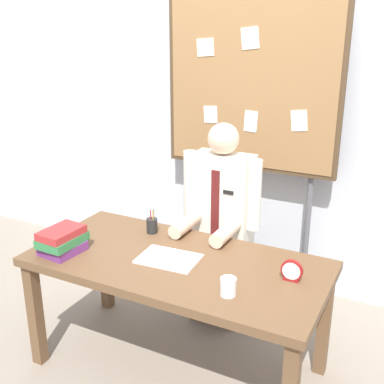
{
  "coord_description": "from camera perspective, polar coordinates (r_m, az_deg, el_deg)",
  "views": [
    {
      "loc": [
        1.21,
        -2.17,
        2.02
      ],
      "look_at": [
        0.0,
        0.19,
        1.08
      ],
      "focal_mm": 45.56,
      "sensor_mm": 36.0,
      "label": 1
    }
  ],
  "objects": [
    {
      "name": "desk",
      "position": [
        2.84,
        -1.77,
        -9.43
      ],
      "size": [
        1.7,
        0.82,
        0.73
      ],
      "color": "brown",
      "rests_on": "ground_plane"
    },
    {
      "name": "person",
      "position": [
        3.33,
        3.39,
        -4.73
      ],
      "size": [
        0.55,
        0.56,
        1.41
      ],
      "color": "#2D2D33",
      "rests_on": "ground_plane"
    },
    {
      "name": "ground_plane",
      "position": [
        3.2,
        -1.64,
        -19.64
      ],
      "size": [
        12.0,
        12.0,
        0.0
      ],
      "primitive_type": "plane",
      "color": "gray"
    },
    {
      "name": "bulletin_board",
      "position": [
        3.51,
        6.95,
        12.12
      ],
      "size": [
        1.28,
        0.09,
        2.23
      ],
      "color": "#4C3823",
      "rests_on": "ground_plane"
    },
    {
      "name": "open_notebook",
      "position": [
        2.8,
        -2.74,
        -7.81
      ],
      "size": [
        0.35,
        0.26,
        0.01
      ],
      "primitive_type": "cube",
      "rotation": [
        0.0,
        0.0,
        0.07
      ],
      "color": "silver",
      "rests_on": "desk"
    },
    {
      "name": "pen_holder",
      "position": [
        3.13,
        -4.71,
        -3.92
      ],
      "size": [
        0.07,
        0.07,
        0.16
      ],
      "color": "#262626",
      "rests_on": "desk"
    },
    {
      "name": "back_wall",
      "position": [
        3.74,
        7.92,
        8.99
      ],
      "size": [
        6.4,
        0.08,
        2.7
      ],
      "primitive_type": "cube",
      "color": "silver",
      "rests_on": "ground_plane"
    },
    {
      "name": "book_stack",
      "position": [
        2.94,
        -14.96,
        -5.54
      ],
      "size": [
        0.21,
        0.27,
        0.15
      ],
      "color": "#72337F",
      "rests_on": "desk"
    },
    {
      "name": "coffee_mug",
      "position": [
        2.45,
        4.25,
        -11.0
      ],
      "size": [
        0.08,
        0.08,
        0.09
      ],
      "primitive_type": "cylinder",
      "color": "white",
      "rests_on": "desk"
    },
    {
      "name": "desk_clock",
      "position": [
        2.62,
        11.59,
        -9.08
      ],
      "size": [
        0.12,
        0.04,
        0.12
      ],
      "color": "maroon",
      "rests_on": "desk"
    }
  ]
}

